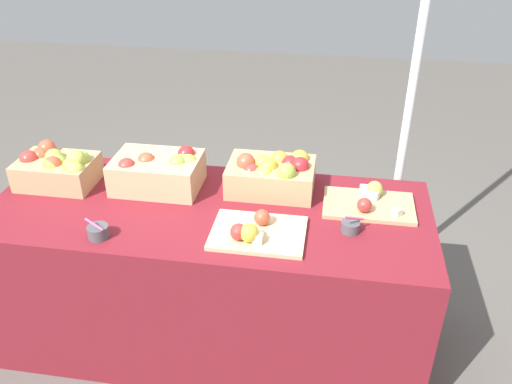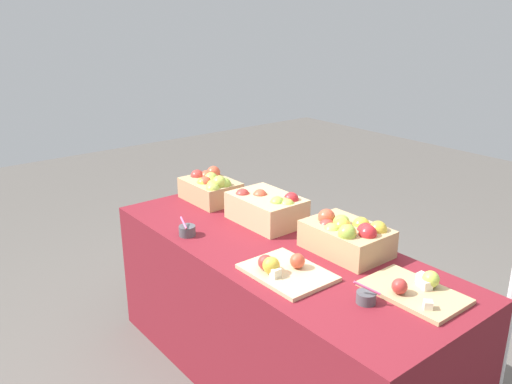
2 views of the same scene
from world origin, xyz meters
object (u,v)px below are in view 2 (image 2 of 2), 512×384
(sample_bowl_mid, at_px, (187,231))
(apple_crate_middle, at_px, (267,207))
(cutting_board_back, at_px, (415,289))
(sample_bowl_near, at_px, (366,297))
(cutting_board_front, at_px, (284,269))
(apple_crate_right, at_px, (347,236))
(apple_crate_left, at_px, (210,187))

(sample_bowl_mid, bearing_deg, apple_crate_middle, 74.89)
(cutting_board_back, bearing_deg, sample_bowl_near, -111.23)
(cutting_board_front, bearing_deg, apple_crate_right, 87.85)
(cutting_board_front, bearing_deg, apple_crate_left, 164.04)
(cutting_board_front, distance_m, sample_bowl_mid, 0.62)
(apple_crate_middle, xyz_separation_m, sample_bowl_mid, (-0.11, -0.42, -0.06))
(apple_crate_right, height_order, sample_bowl_near, apple_crate_right)
(apple_crate_right, xyz_separation_m, cutting_board_back, (0.43, -0.08, -0.06))
(apple_crate_left, xyz_separation_m, sample_bowl_near, (1.33, -0.18, -0.06))
(apple_crate_left, relative_size, apple_crate_middle, 0.88)
(apple_crate_right, distance_m, sample_bowl_mid, 0.79)
(cutting_board_front, relative_size, sample_bowl_mid, 4.02)
(apple_crate_right, distance_m, sample_bowl_near, 0.45)
(cutting_board_back, bearing_deg, apple_crate_middle, 178.69)
(apple_crate_right, distance_m, cutting_board_front, 0.38)
(apple_crate_right, bearing_deg, cutting_board_front, -92.15)
(cutting_board_back, bearing_deg, apple_crate_right, 170.11)
(apple_crate_left, height_order, cutting_board_front, apple_crate_left)
(apple_crate_left, xyz_separation_m, sample_bowl_mid, (0.35, -0.38, -0.06))
(apple_crate_middle, distance_m, cutting_board_front, 0.59)
(apple_crate_right, bearing_deg, apple_crate_middle, -173.94)
(cutting_board_front, relative_size, cutting_board_back, 0.96)
(apple_crate_left, xyz_separation_m, cutting_board_back, (1.41, 0.02, -0.06))
(cutting_board_back, relative_size, sample_bowl_mid, 4.17)
(apple_crate_middle, xyz_separation_m, cutting_board_back, (0.94, -0.02, -0.06))
(apple_crate_right, xyz_separation_m, cutting_board_front, (-0.01, -0.37, -0.06))
(apple_crate_middle, distance_m, cutting_board_back, 0.94)
(sample_bowl_mid, bearing_deg, apple_crate_left, 132.96)
(apple_crate_middle, bearing_deg, sample_bowl_mid, -105.11)
(apple_crate_middle, distance_m, sample_bowl_near, 0.89)
(apple_crate_left, height_order, cutting_board_back, apple_crate_left)
(cutting_board_front, height_order, cutting_board_back, cutting_board_front)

